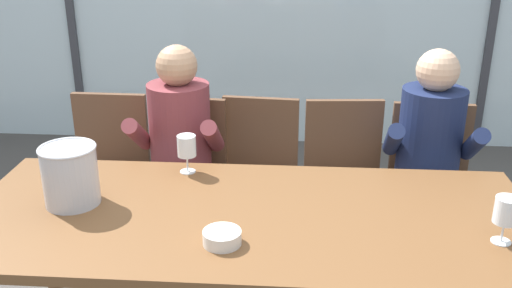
{
  "coord_description": "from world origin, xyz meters",
  "views": [
    {
      "loc": [
        0.17,
        -1.97,
        1.81
      ],
      "look_at": [
        0.0,
        0.35,
        0.88
      ],
      "focal_mm": 40.46,
      "sensor_mm": 36.0,
      "label": 1
    }
  ],
  "objects": [
    {
      "name": "ground",
      "position": [
        0.0,
        1.0,
        0.0
      ],
      "size": [
        14.0,
        14.0,
        0.0
      ],
      "primitive_type": "plane",
      "color": "#4C4742"
    },
    {
      "name": "hillside_vineyard",
      "position": [
        0.0,
        5.9,
        0.7
      ],
      "size": [
        13.42,
        2.4,
        1.4
      ],
      "primitive_type": "cube",
      "color": "#568942",
      "rests_on": "ground"
    },
    {
      "name": "dining_table",
      "position": [
        0.0,
        0.0,
        0.66
      ],
      "size": [
        2.22,
        0.93,
        0.73
      ],
      "color": "brown",
      "rests_on": "ground"
    },
    {
      "name": "chair_near_curtain",
      "position": [
        -0.87,
        0.91,
        0.52
      ],
      "size": [
        0.45,
        0.45,
        0.89
      ],
      "rotation": [
        0.0,
        0.0,
        -0.02
      ],
      "color": "brown",
      "rests_on": "ground"
    },
    {
      "name": "chair_left_of_center",
      "position": [
        -0.43,
        0.86,
        0.52
      ],
      "size": [
        0.48,
        0.48,
        0.89
      ],
      "rotation": [
        0.0,
        0.0,
        -0.09
      ],
      "color": "brown",
      "rests_on": "ground"
    },
    {
      "name": "chair_center",
      "position": [
        -0.03,
        0.89,
        0.52
      ],
      "size": [
        0.48,
        0.48,
        0.89
      ],
      "rotation": [
        0.0,
        0.0,
        -0.08
      ],
      "color": "brown",
      "rests_on": "ground"
    },
    {
      "name": "chair_right_of_center",
      "position": [
        0.44,
        0.88,
        0.52
      ],
      "size": [
        0.47,
        0.47,
        0.89
      ],
      "rotation": [
        0.0,
        0.0,
        0.08
      ],
      "color": "brown",
      "rests_on": "ground"
    },
    {
      "name": "chair_near_window_right",
      "position": [
        0.89,
        0.86,
        0.52
      ],
      "size": [
        0.46,
        0.46,
        0.89
      ],
      "rotation": [
        0.0,
        0.0,
        -0.04
      ],
      "color": "brown",
      "rests_on": "ground"
    },
    {
      "name": "person_maroon_top",
      "position": [
        -0.43,
        0.74,
        0.7
      ],
      "size": [
        0.46,
        0.61,
        1.21
      ],
      "rotation": [
        0.0,
        0.0,
        0.01
      ],
      "color": "brown",
      "rests_on": "ground"
    },
    {
      "name": "person_navy_polo",
      "position": [
        0.85,
        0.74,
        0.7
      ],
      "size": [
        0.49,
        0.63,
        1.21
      ],
      "rotation": [
        0.0,
        0.0,
        -0.09
      ],
      "color": "#192347",
      "rests_on": "ground"
    },
    {
      "name": "ice_bucket_primary",
      "position": [
        -0.71,
        0.04,
        0.86
      ],
      "size": [
        0.22,
        0.22,
        0.24
      ],
      "color": "#B7B7BC",
      "rests_on": "dining_table"
    },
    {
      "name": "tasting_bowl",
      "position": [
        -0.08,
        -0.23,
        0.76
      ],
      "size": [
        0.14,
        0.14,
        0.05
      ],
      "primitive_type": "cylinder",
      "color": "silver",
      "rests_on": "dining_table"
    },
    {
      "name": "wine_glass_by_left_taster",
      "position": [
        0.91,
        -0.15,
        0.85
      ],
      "size": [
        0.08,
        0.08,
        0.17
      ],
      "color": "silver",
      "rests_on": "dining_table"
    },
    {
      "name": "wine_glass_near_bucket",
      "position": [
        -0.31,
        0.37,
        0.85
      ],
      "size": [
        0.08,
        0.08,
        0.17
      ],
      "color": "silver",
      "rests_on": "dining_table"
    }
  ]
}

